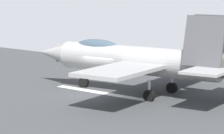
% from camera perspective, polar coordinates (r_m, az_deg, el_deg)
% --- Properties ---
extents(ground_plane, '(400.00, 400.00, 0.00)m').
position_cam_1_polar(ground_plane, '(40.08, -1.46, -2.56)').
color(ground_plane, gray).
extents(runway_strip, '(240.00, 26.00, 0.02)m').
position_cam_1_polar(runway_strip, '(40.07, -1.44, -2.54)').
color(runway_strip, '#3D3F41').
rests_on(runway_strip, ground).
extents(fighter_jet, '(16.53, 14.12, 5.63)m').
position_cam_1_polar(fighter_jet, '(39.10, 2.62, 0.77)').
color(fighter_jet, '#9C9B9B').
rests_on(fighter_jet, ground).
extents(crew_person, '(0.32, 0.70, 1.68)m').
position_cam_1_polar(crew_person, '(55.31, -5.37, 1.41)').
color(crew_person, '#1E2338').
rests_on(crew_person, ground).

